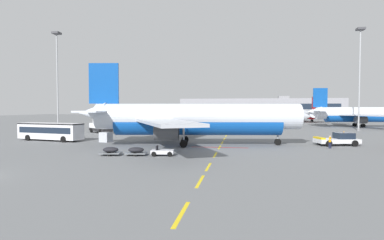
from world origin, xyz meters
TOP-DOWN VIEW (x-y plane):
  - ground at (40.00, 40.00)m, footprint 400.00×400.00m
  - apron_paint_markings at (18.00, 37.65)m, footprint 8.00×96.73m
  - airliner_foreground at (14.03, 24.00)m, footprint 34.78×34.25m
  - pushback_tug at (35.21, 27.19)m, footprint 6.46×4.15m
  - airliner_mid_left at (47.16, 109.46)m, footprint 28.08×28.20m
  - airliner_far_center at (56.73, 75.99)m, footprint 32.91×32.53m
  - apron_shuttle_bus at (-11.09, 26.25)m, footprint 12.32×4.92m
  - fuel_service_truck at (-10.07, 42.89)m, footprint 7.00×6.20m
  - baggage_train at (8.97, 13.17)m, footprint 8.71×2.61m
  - ground_crew_worker at (33.03, 23.38)m, footprint 0.44×0.59m
  - uld_cargo_container at (-0.85, 25.87)m, footprint 1.90×1.86m
  - apron_light_mast_near at (-25.12, 49.67)m, footprint 1.80×1.80m
  - apron_light_mast_far at (48.98, 58.04)m, footprint 1.80×1.80m
  - terminal_satellite at (31.45, 163.17)m, footprint 92.20×21.50m

SIDE VIEW (x-z plane):
  - ground at x=40.00m, z-range 0.00..0.00m
  - apron_paint_markings at x=18.00m, z-range 0.00..0.01m
  - baggage_train at x=8.97m, z-range -0.05..1.09m
  - uld_cargo_container at x=-0.85m, z-range 0.00..1.60m
  - pushback_tug at x=35.21m, z-range -0.14..1.94m
  - ground_crew_worker at x=33.03m, z-range 0.13..1.89m
  - fuel_service_truck at x=-10.07m, z-range 0.08..3.22m
  - apron_shuttle_bus at x=-11.09m, z-range 0.25..3.25m
  - airliner_mid_left at x=47.16m, z-range -1.74..8.15m
  - airliner_far_center at x=56.73m, z-range -2.03..9.50m
  - airliner_foreground at x=14.03m, z-range -2.15..10.05m
  - terminal_satellite at x=31.45m, z-range -0.79..11.90m
  - apron_light_mast_near at x=-25.12m, z-range 3.02..27.72m
  - apron_light_mast_far at x=48.98m, z-range 3.03..27.75m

